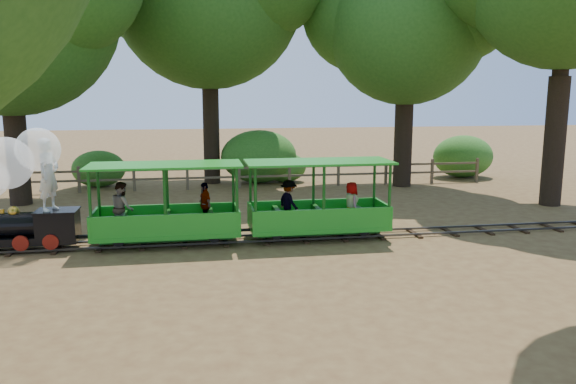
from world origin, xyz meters
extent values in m
plane|color=olive|center=(0.00, 0.00, 0.00)|extent=(90.00, 90.00, 0.00)
cube|color=#3F3D3A|center=(0.00, -0.30, 0.08)|extent=(22.00, 0.05, 0.05)
cube|color=#3F3D3A|center=(0.00, 0.30, 0.08)|extent=(22.00, 0.05, 0.05)
cube|color=#382314|center=(0.00, 0.00, 0.03)|extent=(0.12, 1.00, 0.05)
cube|color=#382314|center=(-5.00, 0.00, 0.03)|extent=(0.12, 1.00, 0.05)
cube|color=#382314|center=(5.00, 0.00, 0.03)|extent=(0.12, 1.00, 0.05)
cube|color=black|center=(-6.62, 0.00, 0.28)|extent=(2.23, 0.71, 0.18)
cylinder|color=black|center=(-6.97, 0.00, 0.66)|extent=(1.42, 0.57, 0.57)
sphere|color=gold|center=(-6.92, 0.00, 0.96)|extent=(0.26, 0.26, 0.26)
cylinder|color=gold|center=(-7.18, 0.00, 0.98)|extent=(0.10, 0.10, 0.10)
cube|color=black|center=(-5.96, 0.00, 0.65)|extent=(0.91, 0.71, 0.56)
cube|color=black|center=(-5.96, 0.00, 0.95)|extent=(0.96, 0.77, 0.04)
cylinder|color=maroon|center=(-7.38, 0.36, 0.28)|extent=(0.36, 0.06, 0.36)
cylinder|color=maroon|center=(-6.72, -0.36, 0.28)|extent=(0.36, 0.06, 0.36)
cylinder|color=maroon|center=(-6.72, 0.36, 0.28)|extent=(0.36, 0.06, 0.36)
cylinder|color=maroon|center=(-6.06, -0.36, 0.28)|extent=(0.36, 0.06, 0.36)
cylinder|color=maroon|center=(-6.06, 0.36, 0.28)|extent=(0.36, 0.06, 0.36)
sphere|color=white|center=(-7.02, 0.10, 2.10)|extent=(1.22, 1.22, 1.22)
sphere|color=white|center=(-6.32, 0.15, 2.40)|extent=(1.01, 1.01, 1.01)
imported|color=white|center=(-6.08, -0.04, 1.83)|extent=(0.63, 0.74, 1.71)
cube|color=#209321|center=(-3.41, 0.00, 0.33)|extent=(3.52, 1.35, 0.10)
cube|color=#124E12|center=(-3.41, 0.00, 0.20)|extent=(3.17, 0.52, 0.15)
cube|color=#209321|center=(-3.41, -0.63, 0.64)|extent=(3.52, 0.06, 0.52)
cube|color=#209321|center=(-3.41, 0.63, 0.64)|extent=(3.52, 0.06, 0.52)
cube|color=#209321|center=(-3.41, 0.00, 1.99)|extent=(3.68, 1.50, 0.05)
cylinder|color=#124E12|center=(-5.09, -0.61, 1.16)|extent=(0.07, 0.07, 1.66)
cylinder|color=#124E12|center=(-5.09, 0.61, 1.16)|extent=(0.07, 0.07, 1.66)
cylinder|color=#124E12|center=(-1.73, -0.61, 1.16)|extent=(0.07, 0.07, 1.66)
cylinder|color=#124E12|center=(-1.73, 0.61, 1.16)|extent=(0.07, 0.07, 1.66)
cube|color=#124E12|center=(-4.47, 0.00, 0.59)|extent=(0.12, 1.14, 0.41)
cube|color=#124E12|center=(-3.41, 0.00, 0.59)|extent=(0.12, 1.14, 0.41)
cube|color=#124E12|center=(-2.35, 0.00, 0.59)|extent=(0.12, 1.14, 0.41)
cylinder|color=black|center=(-4.54, -0.35, 0.25)|extent=(0.29, 0.06, 0.29)
cylinder|color=black|center=(-4.54, 0.35, 0.25)|extent=(0.29, 0.06, 0.29)
cylinder|color=black|center=(-2.28, -0.35, 0.25)|extent=(0.29, 0.06, 0.29)
cylinder|color=black|center=(-2.28, 0.35, 0.25)|extent=(0.29, 0.06, 0.29)
imported|color=gray|center=(-4.44, -0.18, 1.01)|extent=(0.66, 0.74, 1.25)
imported|color=gray|center=(-2.48, 0.26, 0.94)|extent=(0.47, 0.71, 1.12)
cube|color=#209321|center=(0.39, 0.00, 0.33)|extent=(3.52, 1.35, 0.10)
cube|color=#124E12|center=(0.39, 0.00, 0.20)|extent=(3.17, 0.52, 0.15)
cube|color=#209321|center=(0.39, -0.63, 0.64)|extent=(3.52, 0.06, 0.52)
cube|color=#209321|center=(0.39, 0.63, 0.64)|extent=(3.52, 0.06, 0.52)
cube|color=#209321|center=(0.39, 0.00, 1.99)|extent=(3.68, 1.50, 0.05)
cylinder|color=#124E12|center=(-1.29, -0.61, 1.16)|extent=(0.07, 0.07, 1.66)
cylinder|color=#124E12|center=(-1.29, 0.61, 1.16)|extent=(0.07, 0.07, 1.66)
cylinder|color=#124E12|center=(2.07, -0.61, 1.16)|extent=(0.07, 0.07, 1.66)
cylinder|color=#124E12|center=(2.07, 0.61, 1.16)|extent=(0.07, 0.07, 1.66)
cube|color=#124E12|center=(-0.67, 0.00, 0.59)|extent=(0.12, 1.14, 0.41)
cube|color=#124E12|center=(0.39, 0.00, 0.59)|extent=(0.12, 1.14, 0.41)
cube|color=#124E12|center=(1.45, 0.00, 0.59)|extent=(0.12, 1.14, 0.41)
cylinder|color=black|center=(-0.74, -0.35, 0.25)|extent=(0.29, 0.06, 0.29)
cylinder|color=black|center=(-0.74, 0.35, 0.25)|extent=(0.29, 0.06, 0.29)
cylinder|color=black|center=(1.52, -0.35, 0.25)|extent=(0.29, 0.06, 0.29)
cylinder|color=black|center=(1.52, 0.35, 0.25)|extent=(0.29, 0.06, 0.29)
imported|color=gray|center=(-0.35, 0.14, 0.95)|extent=(0.69, 0.85, 1.14)
imported|color=gray|center=(1.18, -0.28, 0.94)|extent=(0.43, 0.59, 1.11)
cylinder|color=#2D2116|center=(-8.50, 6.00, 1.74)|extent=(0.70, 0.70, 3.48)
cylinder|color=#2D2116|center=(-8.50, 6.00, 4.48)|extent=(0.52, 0.53, 1.99)
sphere|color=#27571B|center=(-8.50, 6.00, 6.56)|extent=(7.25, 7.25, 7.25)
cylinder|color=#2D2116|center=(-2.00, 9.50, 2.06)|extent=(0.66, 0.66, 4.11)
cylinder|color=#2D2116|center=(-2.00, 9.50, 5.29)|extent=(0.50, 0.50, 2.35)
cylinder|color=#2D2116|center=(5.50, 7.50, 1.72)|extent=(0.72, 0.72, 3.43)
cylinder|color=#2D2116|center=(5.50, 7.50, 4.41)|extent=(0.54, 0.54, 1.96)
sphere|color=#27571B|center=(5.50, 7.50, 6.32)|extent=(6.22, 6.22, 6.22)
sphere|color=#27571B|center=(4.10, 8.59, 6.95)|extent=(4.98, 4.98, 4.98)
cylinder|color=#2D2116|center=(9.00, 3.00, 2.12)|extent=(0.68, 0.68, 4.23)
cylinder|color=#2D2116|center=(9.00, 3.00, 5.44)|extent=(0.51, 0.51, 2.42)
cube|color=brown|center=(-9.00, 8.00, 0.50)|extent=(0.10, 0.10, 1.00)
cube|color=brown|center=(-7.00, 8.00, 0.50)|extent=(0.10, 0.10, 1.00)
cube|color=brown|center=(-5.00, 8.00, 0.50)|extent=(0.10, 0.10, 1.00)
cube|color=brown|center=(-3.00, 8.00, 0.50)|extent=(0.10, 0.10, 1.00)
cube|color=brown|center=(-1.00, 8.00, 0.50)|extent=(0.10, 0.10, 1.00)
cube|color=brown|center=(1.00, 8.00, 0.50)|extent=(0.10, 0.10, 1.00)
cube|color=brown|center=(3.00, 8.00, 0.50)|extent=(0.10, 0.10, 1.00)
cube|color=brown|center=(5.00, 8.00, 0.50)|extent=(0.10, 0.10, 1.00)
cube|color=brown|center=(7.00, 8.00, 0.50)|extent=(0.10, 0.10, 1.00)
cube|color=brown|center=(9.00, 8.00, 0.50)|extent=(0.10, 0.10, 1.00)
cube|color=brown|center=(0.00, 8.00, 0.80)|extent=(18.00, 0.06, 0.08)
cube|color=brown|center=(0.00, 8.00, 0.45)|extent=(18.00, 0.06, 0.08)
ellipsoid|color=#2D6B1E|center=(-6.48, 9.30, 0.72)|extent=(2.09, 1.61, 1.44)
ellipsoid|color=#2D6B1E|center=(-0.07, 9.30, 1.09)|extent=(3.15, 2.43, 2.18)
ellipsoid|color=#2D6B1E|center=(1.03, 9.30, 0.61)|extent=(1.78, 1.37, 1.23)
ellipsoid|color=#2D6B1E|center=(9.00, 9.30, 0.93)|extent=(2.68, 2.06, 1.85)
camera|label=1|loc=(-2.69, -13.74, 3.72)|focal=35.00mm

